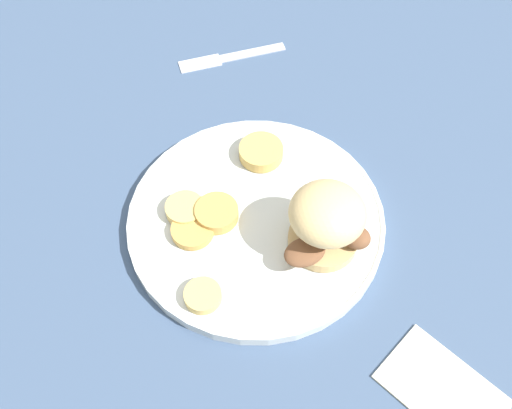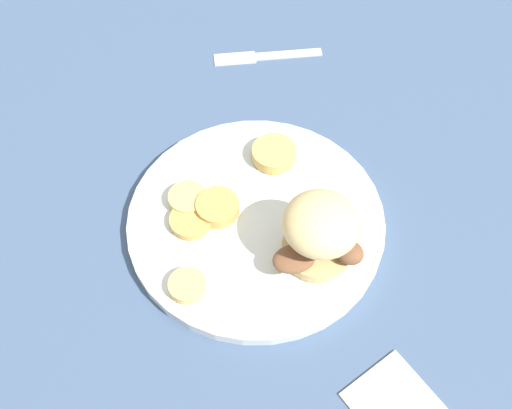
{
  "view_description": "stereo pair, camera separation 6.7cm",
  "coord_description": "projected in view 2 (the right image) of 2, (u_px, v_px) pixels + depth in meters",
  "views": [
    {
      "loc": [
        -0.18,
        0.33,
        0.6
      ],
      "look_at": [
        0.0,
        0.0,
        0.04
      ],
      "focal_mm": 42.0,
      "sensor_mm": 36.0,
      "label": 1
    },
    {
      "loc": [
        -0.24,
        0.29,
        0.6
      ],
      "look_at": [
        0.0,
        0.0,
        0.04
      ],
      "focal_mm": 42.0,
      "sensor_mm": 36.0,
      "label": 2
    }
  ],
  "objects": [
    {
      "name": "ground_plane",
      "position": [
        256.0,
        224.0,
        0.71
      ],
      "size": [
        4.0,
        4.0,
        0.0
      ],
      "primitive_type": "plane",
      "color": "#3D5170"
    },
    {
      "name": "potato_round_2",
      "position": [
        218.0,
        207.0,
        0.69
      ],
      "size": [
        0.05,
        0.05,
        0.02
      ],
      "primitive_type": "cylinder",
      "color": "tan",
      "rests_on": "dinner_plate"
    },
    {
      "name": "potato_round_1",
      "position": [
        188.0,
        199.0,
        0.7
      ],
      "size": [
        0.05,
        0.05,
        0.01
      ],
      "primitive_type": "cylinder",
      "color": "#DBB766",
      "rests_on": "dinner_plate"
    },
    {
      "name": "potato_round_0",
      "position": [
        191.0,
        220.0,
        0.68
      ],
      "size": [
        0.05,
        0.05,
        0.01
      ],
      "primitive_type": "cylinder",
      "color": "tan",
      "rests_on": "dinner_plate"
    },
    {
      "name": "dinner_plate",
      "position": [
        256.0,
        220.0,
        0.7
      ],
      "size": [
        0.3,
        0.3,
        0.02
      ],
      "color": "silver",
      "rests_on": "ground_plane"
    },
    {
      "name": "sandwich",
      "position": [
        321.0,
        231.0,
        0.63
      ],
      "size": [
        0.09,
        0.12,
        0.08
      ],
      "color": "tan",
      "rests_on": "dinner_plate"
    },
    {
      "name": "fork",
      "position": [
        266.0,
        56.0,
        0.87
      ],
      "size": [
        0.12,
        0.13,
        0.0
      ],
      "color": "silver",
      "rests_on": "ground_plane"
    },
    {
      "name": "potato_round_4",
      "position": [
        274.0,
        154.0,
        0.74
      ],
      "size": [
        0.05,
        0.05,
        0.02
      ],
      "primitive_type": "cylinder",
      "color": "tan",
      "rests_on": "dinner_plate"
    },
    {
      "name": "potato_round_3",
      "position": [
        184.0,
        283.0,
        0.64
      ],
      "size": [
        0.04,
        0.04,
        0.01
      ],
      "primitive_type": "cylinder",
      "color": "#DBB766",
      "rests_on": "dinner_plate"
    }
  ]
}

